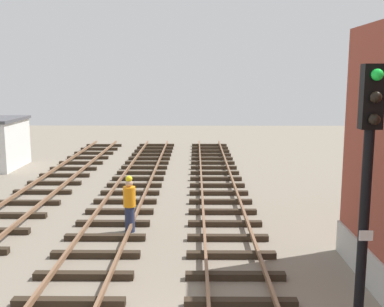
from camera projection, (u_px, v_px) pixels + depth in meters
name	position (u px, v px, depth m)	size (l,w,h in m)	color
signal_mast	(367.00, 177.00, 8.05)	(0.36, 0.40, 5.22)	black
track_worker_foreground	(130.00, 204.00, 15.01)	(0.40, 0.40, 1.87)	#262D4C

